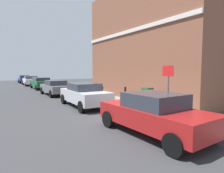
% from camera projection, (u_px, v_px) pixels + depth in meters
% --- Properties ---
extents(ground, '(80.00, 80.00, 0.00)m').
position_uv_depth(ground, '(121.00, 117.00, 9.05)').
color(ground, '#38383A').
extents(sidewalk, '(2.45, 30.00, 0.15)m').
position_uv_depth(sidewalk, '(99.00, 97.00, 15.14)').
color(sidewalk, gray).
rests_on(sidewalk, ground).
extents(corner_building, '(8.01, 11.52, 8.71)m').
position_uv_depth(corner_building, '(166.00, 45.00, 15.66)').
color(corner_building, brown).
rests_on(corner_building, ground).
extents(car_red, '(2.06, 4.24, 1.45)m').
position_uv_depth(car_red, '(154.00, 113.00, 6.52)').
color(car_red, maroon).
rests_on(car_red, ground).
extents(car_silver, '(1.98, 4.35, 1.45)m').
position_uv_depth(car_silver, '(84.00, 94.00, 11.55)').
color(car_silver, '#B7B7BC').
rests_on(car_silver, ground).
extents(car_grey, '(1.90, 4.13, 1.35)m').
position_uv_depth(car_grey, '(55.00, 87.00, 16.90)').
color(car_grey, slate).
rests_on(car_grey, ground).
extents(car_green, '(1.89, 4.46, 1.39)m').
position_uv_depth(car_green, '(41.00, 83.00, 22.68)').
color(car_green, '#195933').
rests_on(car_green, ground).
extents(car_white, '(2.04, 4.34, 1.40)m').
position_uv_depth(car_white, '(31.00, 80.00, 27.98)').
color(car_white, silver).
rests_on(car_white, ground).
extents(car_blue, '(1.85, 4.01, 1.38)m').
position_uv_depth(car_blue, '(24.00, 79.00, 33.40)').
color(car_blue, navy).
rests_on(car_blue, ground).
extents(utility_cabinet, '(0.46, 0.61, 1.15)m').
position_uv_depth(utility_cabinet, '(147.00, 99.00, 10.26)').
color(utility_cabinet, '#1E4C28').
rests_on(utility_cabinet, sidewalk).
extents(bollard_near_cabinet, '(0.14, 0.14, 1.04)m').
position_uv_depth(bollard_near_cabinet, '(125.00, 94.00, 12.12)').
color(bollard_near_cabinet, black).
rests_on(bollard_near_cabinet, sidewalk).
extents(bollard_far_kerb, '(0.14, 0.14, 1.04)m').
position_uv_depth(bollard_far_kerb, '(102.00, 93.00, 12.59)').
color(bollard_far_kerb, black).
rests_on(bollard_far_kerb, sidewalk).
extents(street_sign, '(0.08, 0.60, 2.30)m').
position_uv_depth(street_sign, '(168.00, 84.00, 7.97)').
color(street_sign, '#59595B').
rests_on(street_sign, sidewalk).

